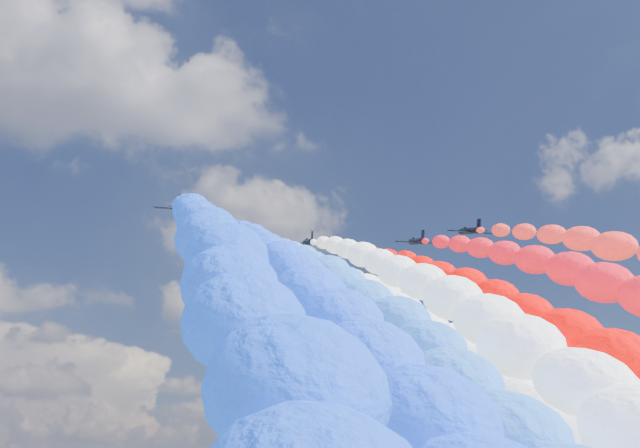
{
  "coord_description": "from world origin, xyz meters",
  "views": [
    {
      "loc": [
        -30.66,
        -129.05,
        50.38
      ],
      "look_at": [
        0.0,
        4.0,
        97.56
      ],
      "focal_mm": 45.72,
      "sensor_mm": 36.0,
      "label": 1
    }
  ],
  "objects": [
    {
      "name": "jet_4",
      "position": [
        1.17,
        21.28,
        95.56
      ],
      "size": [
        8.54,
        11.27,
        5.23
      ],
      "primitive_type": null,
      "rotation": [
        0.29,
        0.0,
        0.06
      ],
      "color": "black"
    },
    {
      "name": "trail_6",
      "position": [
        17.97,
        -50.06,
        72.21
      ],
      "size": [
        6.32,
        105.5,
        50.47
      ],
      "primitive_type": null,
      "color": "red"
    },
    {
      "name": "jet_2",
      "position": [
        -8.66,
        11.72,
        95.56
      ],
      "size": [
        8.05,
        10.91,
        5.23
      ],
      "primitive_type": null,
      "rotation": [
        0.29,
        0.0,
        0.02
      ],
      "color": "black"
    },
    {
      "name": "jet_5",
      "position": [
        9.01,
        12.56,
        95.56
      ],
      "size": [
        7.9,
        10.8,
        5.23
      ],
      "primitive_type": null,
      "rotation": [
        0.29,
        0.0,
        0.0
      ],
      "color": "black"
    },
    {
      "name": "trail_5",
      "position": [
        9.01,
        -41.32,
        72.21
      ],
      "size": [
        6.32,
        105.5,
        50.47
      ],
      "primitive_type": null,
      "color": "#EE0302"
    },
    {
      "name": "jet_0",
      "position": [
        -25.34,
        -4.25,
        95.56
      ],
      "size": [
        8.0,
        10.88,
        5.23
      ],
      "primitive_type": null,
      "rotation": [
        0.29,
        0.0,
        -0.01
      ],
      "color": "black"
    },
    {
      "name": "jet_7",
      "position": [
        25.03,
        -3.93,
        95.56
      ],
      "size": [
        8.02,
        10.89,
        5.23
      ],
      "primitive_type": null,
      "rotation": [
        0.29,
        0.0,
        0.01
      ],
      "color": "black"
    },
    {
      "name": "trail_2",
      "position": [
        -8.66,
        -42.16,
        72.21
      ],
      "size": [
        6.32,
        105.5,
        50.47
      ],
      "primitive_type": null,
      "color": "blue"
    },
    {
      "name": "trail_1",
      "position": [
        -17.05,
        -49.3,
        72.21
      ],
      "size": [
        6.32,
        105.5,
        50.47
      ],
      "primitive_type": null,
      "color": "blue"
    },
    {
      "name": "jet_3",
      "position": [
        -1.02,
        8.82,
        95.56
      ],
      "size": [
        8.35,
        11.13,
        5.23
      ],
      "primitive_type": null,
      "rotation": [
        0.29,
        0.0,
        -0.04
      ],
      "color": "black"
    },
    {
      "name": "jet_6",
      "position": [
        17.97,
        3.83,
        95.56
      ],
      "size": [
        8.38,
        11.15,
        5.23
      ],
      "primitive_type": null,
      "rotation": [
        0.29,
        0.0,
        -0.05
      ],
      "color": "black"
    },
    {
      "name": "trail_0",
      "position": [
        -25.34,
        -58.13,
        72.21
      ],
      "size": [
        6.32,
        105.5,
        50.47
      ],
      "primitive_type": null,
      "color": "blue"
    },
    {
      "name": "trail_4",
      "position": [
        1.17,
        -32.61,
        72.21
      ],
      "size": [
        6.32,
        105.5,
        50.47
      ],
      "primitive_type": null,
      "color": "white"
    },
    {
      "name": "jet_1",
      "position": [
        -17.05,
        4.58,
        95.56
      ],
      "size": [
        7.97,
        10.85,
        5.23
      ],
      "primitive_type": null,
      "rotation": [
        0.29,
        0.0,
        -0.01
      ],
      "color": "black"
    },
    {
      "name": "trail_3",
      "position": [
        -1.02,
        -45.06,
        72.21
      ],
      "size": [
        6.32,
        105.5,
        50.47
      ],
      "primitive_type": null,
      "color": "white"
    }
  ]
}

